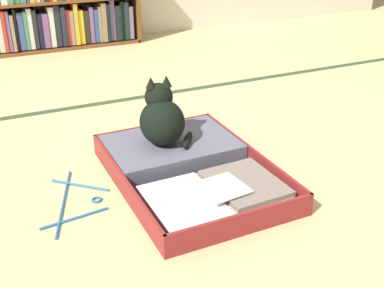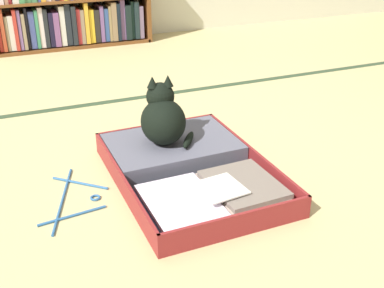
% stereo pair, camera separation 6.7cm
% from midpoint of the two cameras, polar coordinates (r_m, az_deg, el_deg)
% --- Properties ---
extents(ground_plane, '(10.00, 10.00, 0.00)m').
position_cam_midpoint_polar(ground_plane, '(2.12, 1.66, -2.99)').
color(ground_plane, tan).
extents(tatami_border, '(4.80, 0.05, 0.00)m').
position_cam_midpoint_polar(tatami_border, '(2.92, -5.86, 5.36)').
color(tatami_border, '#30442D').
rests_on(tatami_border, ground_plane).
extents(bookshelf, '(1.23, 0.25, 0.74)m').
position_cam_midpoint_polar(bookshelf, '(4.05, -13.53, 15.84)').
color(bookshelf, brown).
rests_on(bookshelf, ground_plane).
extents(open_suitcase, '(0.60, 0.84, 0.09)m').
position_cam_midpoint_polar(open_suitcase, '(2.05, 0.33, -2.70)').
color(open_suitcase, maroon).
rests_on(open_suitcase, ground_plane).
extents(black_cat, '(0.26, 0.24, 0.29)m').
position_cam_midpoint_polar(black_cat, '(2.11, -2.50, 3.07)').
color(black_cat, black).
rests_on(black_cat, open_suitcase).
extents(clothes_hanger, '(0.30, 0.45, 0.01)m').
position_cam_midpoint_polar(clothes_hanger, '(1.95, -12.68, -6.23)').
color(clothes_hanger, '#2C609A').
rests_on(clothes_hanger, ground_plane).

